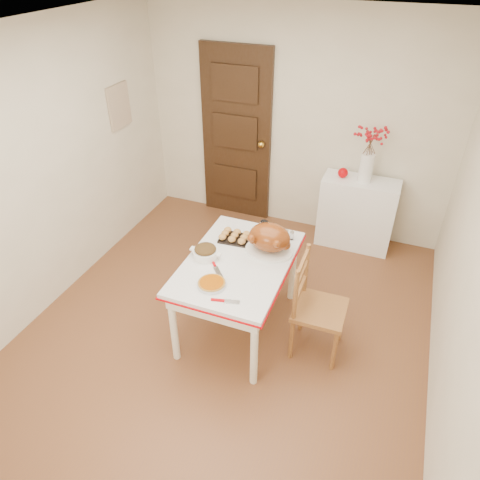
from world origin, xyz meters
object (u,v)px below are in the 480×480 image
at_px(turkey_platter, 269,239).
at_px(kitchen_table, 238,295).
at_px(chair_oak, 320,308).
at_px(sideboard, 356,213).
at_px(pumpkin_pie, 212,283).

bearing_deg(turkey_platter, kitchen_table, -142.21).
bearing_deg(chair_oak, kitchen_table, 88.28).
bearing_deg(sideboard, kitchen_table, -113.70).
relative_size(kitchen_table, chair_oak, 1.32).
bearing_deg(kitchen_table, sideboard, 66.30).
relative_size(kitchen_table, turkey_platter, 3.00).
height_order(sideboard, kitchen_table, sideboard).
height_order(sideboard, pumpkin_pie, sideboard).
relative_size(sideboard, kitchen_table, 0.65).
bearing_deg(chair_oak, turkey_platter, 65.42).
xyz_separation_m(chair_oak, pumpkin_pie, (-0.80, -0.36, 0.30)).
bearing_deg(kitchen_table, chair_oak, -0.70).
distance_m(chair_oak, pumpkin_pie, 0.93).
bearing_deg(kitchen_table, turkey_platter, 47.93).
relative_size(sideboard, chair_oak, 0.86).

